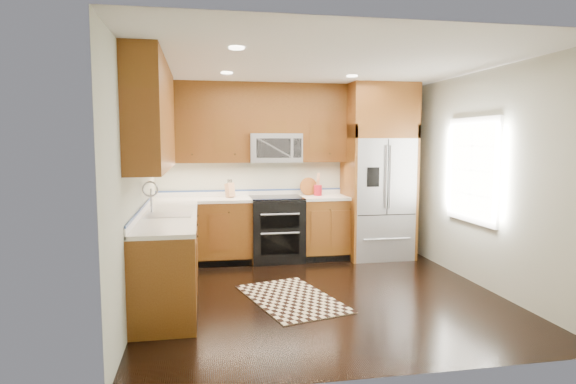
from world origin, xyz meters
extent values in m
plane|color=black|center=(0.00, 0.00, 0.00)|extent=(4.00, 4.00, 0.00)
cube|color=beige|center=(0.00, 2.00, 1.30)|extent=(4.00, 0.02, 2.60)
cube|color=beige|center=(-2.00, 0.00, 1.30)|extent=(0.02, 4.00, 2.60)
cube|color=beige|center=(2.00, 0.00, 1.30)|extent=(0.02, 4.00, 2.60)
cube|color=white|center=(1.98, 0.20, 1.40)|extent=(0.04, 1.10, 1.30)
cube|color=white|center=(1.97, 0.20, 1.40)|extent=(0.02, 0.95, 1.15)
cube|color=brown|center=(-1.31, 1.70, 0.45)|extent=(1.37, 0.60, 0.90)
cube|color=brown|center=(0.49, 1.70, 0.45)|extent=(0.72, 0.60, 0.90)
cube|color=brown|center=(-1.70, 0.20, 0.45)|extent=(0.60, 2.40, 0.90)
cube|color=white|center=(-0.57, 1.70, 0.92)|extent=(2.85, 0.62, 0.04)
cube|color=white|center=(-1.70, 0.20, 0.92)|extent=(0.62, 2.40, 0.04)
cube|color=brown|center=(-0.57, 1.83, 1.83)|extent=(2.85, 0.33, 0.75)
cube|color=brown|center=(-1.83, 0.20, 1.83)|extent=(0.33, 2.40, 0.75)
cube|color=brown|center=(-0.57, 1.83, 2.40)|extent=(2.85, 0.33, 0.40)
cube|color=brown|center=(-1.83, 0.20, 2.40)|extent=(0.33, 2.40, 0.40)
cube|color=black|center=(-0.25, 1.67, 0.46)|extent=(0.76, 0.64, 0.92)
cube|color=black|center=(-0.25, 1.67, 0.94)|extent=(0.76, 0.60, 0.02)
cube|color=black|center=(-0.25, 1.35, 0.62)|extent=(0.55, 0.01, 0.18)
cube|color=black|center=(-0.25, 1.35, 0.30)|extent=(0.55, 0.01, 0.28)
cylinder|color=#B2B2B7|center=(-0.25, 1.33, 0.74)|extent=(0.55, 0.02, 0.02)
cylinder|color=#B2B2B7|center=(-0.25, 1.33, 0.47)|extent=(0.55, 0.02, 0.02)
cube|color=#B2B2B7|center=(-0.25, 1.80, 1.66)|extent=(0.76, 0.40, 0.42)
cube|color=black|center=(-0.30, 1.60, 1.66)|extent=(0.50, 0.01, 0.28)
cube|color=#B2B2B7|center=(1.30, 1.63, 0.90)|extent=(0.90, 0.74, 1.80)
cube|color=black|center=(1.30, 1.26, 1.25)|extent=(0.01, 0.01, 1.08)
cube|color=black|center=(1.08, 1.25, 1.25)|extent=(0.18, 0.01, 0.28)
cube|color=brown|center=(0.83, 1.63, 1.00)|extent=(0.04, 0.74, 2.00)
cube|color=brown|center=(1.77, 1.63, 1.00)|extent=(0.04, 0.74, 2.00)
cube|color=brown|center=(1.30, 1.63, 2.20)|extent=(0.98, 0.74, 0.80)
cube|color=#B2B2B7|center=(-1.70, 0.20, 0.95)|extent=(0.50, 0.42, 0.02)
cylinder|color=#B2B2B7|center=(-1.90, 0.42, 1.08)|extent=(0.02, 0.02, 0.28)
torus|color=#B2B2B7|center=(-1.90, 0.34, 1.22)|extent=(0.18, 0.02, 0.18)
cube|color=black|center=(-0.36, -0.11, 0.01)|extent=(1.17, 1.57, 0.01)
cube|color=tan|center=(-0.92, 1.79, 1.04)|extent=(0.14, 0.16, 0.21)
cylinder|color=maroon|center=(0.40, 1.79, 1.02)|extent=(0.13, 0.13, 0.16)
cylinder|color=brown|center=(0.28, 1.87, 0.95)|extent=(0.29, 0.29, 0.02)
camera|label=1|loc=(-1.34, -5.24, 1.75)|focal=30.00mm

